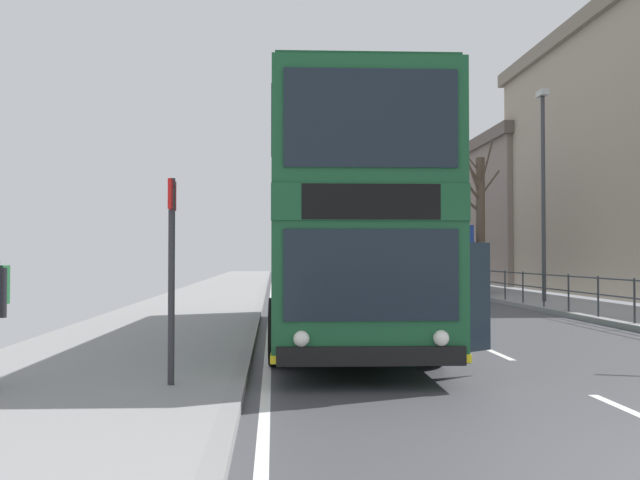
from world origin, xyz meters
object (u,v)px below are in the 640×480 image
object	(u,v)px
background_bus_far_lane	(416,258)
street_lamp_far_side	(543,178)
double_decker_bus_main	(340,229)
bare_tree_far_01	(429,240)
bare_tree_far_02	(480,219)
bus_stop_sign_near	(172,256)
background_building_00	(560,213)

from	to	relation	value
background_bus_far_lane	street_lamp_far_side	world-z (taller)	street_lamp_far_side
double_decker_bus_main	bare_tree_far_01	bearing A→B (deg)	73.71
bare_tree_far_02	bare_tree_far_01	bearing A→B (deg)	90.24
street_lamp_far_side	bare_tree_far_02	size ratio (longest dim) A/B	1.09
bus_stop_sign_near	background_building_00	bearing A→B (deg)	60.99
background_building_00	bus_stop_sign_near	bearing A→B (deg)	-119.01
bare_tree_far_02	background_building_00	distance (m)	16.80
background_building_00	double_decker_bus_main	bearing A→B (deg)	-119.77
double_decker_bus_main	background_building_00	xyz separation A→B (m)	(17.64, 30.83, 2.36)
background_building_00	street_lamp_far_side	bearing A→B (deg)	-114.25
bus_stop_sign_near	bare_tree_far_01	bearing A→B (deg)	72.23
bus_stop_sign_near	street_lamp_far_side	distance (m)	18.45
double_decker_bus_main	bare_tree_far_01	distance (m)	28.55
double_decker_bus_main	background_bus_far_lane	size ratio (longest dim) A/B	1.12
street_lamp_far_side	bare_tree_far_02	world-z (taller)	street_lamp_far_side
bus_stop_sign_near	background_building_00	xyz separation A→B (m)	(20.21, 36.45, 2.93)
background_bus_far_lane	bare_tree_far_02	bearing A→B (deg)	-29.45
double_decker_bus_main	bus_stop_sign_near	bearing A→B (deg)	-114.63
double_decker_bus_main	background_building_00	distance (m)	35.60
background_building_00	bare_tree_far_02	bearing A→B (deg)	-124.90
double_decker_bus_main	bus_stop_sign_near	size ratio (longest dim) A/B	4.58
street_lamp_far_side	bus_stop_sign_near	bearing A→B (deg)	-125.17
street_lamp_far_side	bare_tree_far_01	distance (m)	18.18
bare_tree_far_01	street_lamp_far_side	bearing A→B (deg)	-90.22
background_bus_far_lane	bus_stop_sign_near	distance (m)	25.49
bare_tree_far_01	double_decker_bus_main	bearing A→B (deg)	-106.29
double_decker_bus_main	background_bus_far_lane	bearing A→B (deg)	73.84
bare_tree_far_01	bare_tree_far_02	world-z (taller)	bare_tree_far_02
bus_stop_sign_near	background_bus_far_lane	bearing A→B (deg)	71.80
bare_tree_far_01	background_building_00	xyz separation A→B (m)	(9.63, 3.44, 1.95)
background_bus_far_lane	background_building_00	world-z (taller)	background_building_00
background_bus_far_lane	bare_tree_far_01	size ratio (longest dim) A/B	1.86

